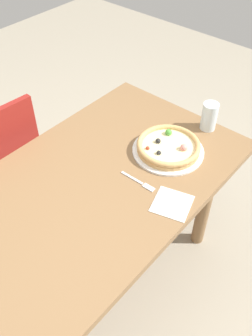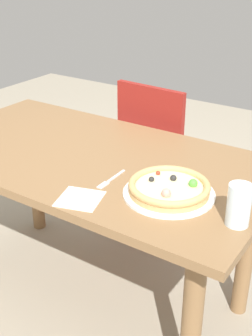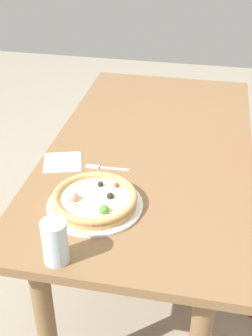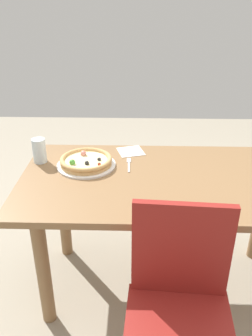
{
  "view_description": "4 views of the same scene",
  "coord_description": "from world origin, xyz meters",
  "px_view_note": "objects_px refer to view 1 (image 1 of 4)",
  "views": [
    {
      "loc": [
        0.62,
        0.77,
        1.81
      ],
      "look_at": [
        -0.21,
        0.06,
        0.74
      ],
      "focal_mm": 39.76,
      "sensor_mm": 36.0,
      "label": 1
    },
    {
      "loc": [
        -1.04,
        1.3,
        1.48
      ],
      "look_at": [
        -0.21,
        0.06,
        0.74
      ],
      "focal_mm": 47.78,
      "sensor_mm": 36.0,
      "label": 2
    },
    {
      "loc": [
        -1.53,
        -0.21,
        1.61
      ],
      "look_at": [
        -0.21,
        0.06,
        0.74
      ],
      "focal_mm": 47.35,
      "sensor_mm": 36.0,
      "label": 3
    },
    {
      "loc": [
        -0.17,
        -1.54,
        1.56
      ],
      "look_at": [
        -0.21,
        0.06,
        0.74
      ],
      "focal_mm": 37.16,
      "sensor_mm": 36.0,
      "label": 4
    }
  ],
  "objects_px": {
    "dining_table": "(81,211)",
    "fork": "(140,183)",
    "plate": "(168,151)",
    "pizza": "(168,146)",
    "drinking_glass": "(209,116)",
    "napkin": "(172,204)"
  },
  "relations": [
    {
      "from": "dining_table",
      "to": "napkin",
      "type": "height_order",
      "value": "napkin"
    },
    {
      "from": "napkin",
      "to": "plate",
      "type": "bearing_deg",
      "value": -141.18
    },
    {
      "from": "pizza",
      "to": "drinking_glass",
      "type": "relative_size",
      "value": 2.08
    },
    {
      "from": "fork",
      "to": "napkin",
      "type": "distance_m",
      "value": 0.16
    },
    {
      "from": "plate",
      "to": "pizza",
      "type": "relative_size",
      "value": 1.13
    },
    {
      "from": "dining_table",
      "to": "drinking_glass",
      "type": "relative_size",
      "value": 11.17
    },
    {
      "from": "fork",
      "to": "napkin",
      "type": "xyz_separation_m",
      "value": [
        0.01,
        0.16,
        -0.0
      ]
    },
    {
      "from": "plate",
      "to": "drinking_glass",
      "type": "relative_size",
      "value": 2.35
    },
    {
      "from": "dining_table",
      "to": "pizza",
      "type": "bearing_deg",
      "value": 164.53
    },
    {
      "from": "pizza",
      "to": "dining_table",
      "type": "bearing_deg",
      "value": -15.47
    },
    {
      "from": "plate",
      "to": "fork",
      "type": "relative_size",
      "value": 1.9
    },
    {
      "from": "pizza",
      "to": "drinking_glass",
      "type": "distance_m",
      "value": 0.26
    },
    {
      "from": "plate",
      "to": "drinking_glass",
      "type": "bearing_deg",
      "value": 170.73
    },
    {
      "from": "napkin",
      "to": "dining_table",
      "type": "bearing_deg",
      "value": -57.74
    },
    {
      "from": "dining_table",
      "to": "drinking_glass",
      "type": "distance_m",
      "value": 0.73
    },
    {
      "from": "plate",
      "to": "dining_table",
      "type": "bearing_deg",
      "value": -15.5
    },
    {
      "from": "fork",
      "to": "napkin",
      "type": "bearing_deg",
      "value": -4.0
    },
    {
      "from": "pizza",
      "to": "fork",
      "type": "relative_size",
      "value": 1.68
    },
    {
      "from": "drinking_glass",
      "to": "napkin",
      "type": "distance_m",
      "value": 0.52
    },
    {
      "from": "dining_table",
      "to": "fork",
      "type": "xyz_separation_m",
      "value": [
        -0.2,
        0.15,
        0.11
      ]
    },
    {
      "from": "dining_table",
      "to": "fork",
      "type": "height_order",
      "value": "fork"
    },
    {
      "from": "plate",
      "to": "napkin",
      "type": "height_order",
      "value": "plate"
    }
  ]
}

